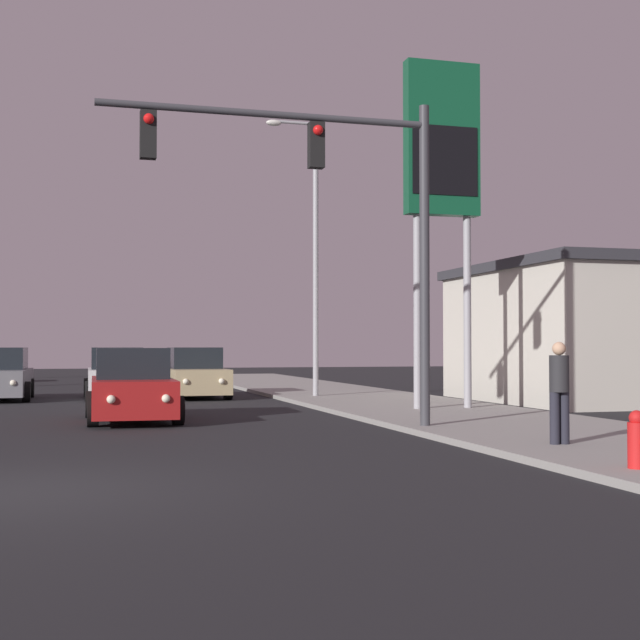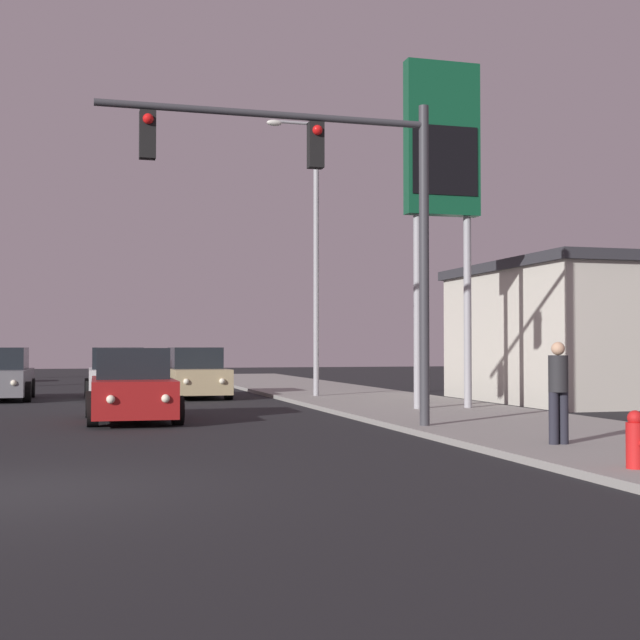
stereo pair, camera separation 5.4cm
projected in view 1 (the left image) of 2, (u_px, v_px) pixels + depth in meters
The scene contains 11 objects.
ground_plane at pixel (15, 492), 10.50m from camera, with size 120.00×120.00×0.00m, color black.
sidewalk_right at pixel (433, 411), 22.68m from camera, with size 5.00×60.00×0.12m.
building_gas_station at pixel (639, 332), 28.29m from camera, with size 10.30×8.30×4.30m.
car_white at pixel (117, 375), 29.16m from camera, with size 2.04×4.32×1.68m.
car_red at pixel (132, 388), 20.46m from camera, with size 2.04×4.33×1.68m.
car_tan at pixel (195, 375), 29.72m from camera, with size 2.04×4.32×1.68m.
traffic_light_mast at pixel (337, 196), 17.58m from camera, with size 6.62×0.36×6.50m.
street_lamp at pixel (312, 242), 28.88m from camera, with size 1.74×0.24×9.00m.
gas_station_sign at pixel (442, 158), 23.15m from camera, with size 2.00×0.42×9.00m.
fire_hydrant at pixel (637, 440), 11.63m from camera, with size 0.24×0.34×0.76m.
pedestrian_on_sidewalk at pixel (559, 388), 14.54m from camera, with size 0.34×0.32×1.67m.
Camera 1 is at (0.65, -11.14, 1.72)m, focal length 50.00 mm.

